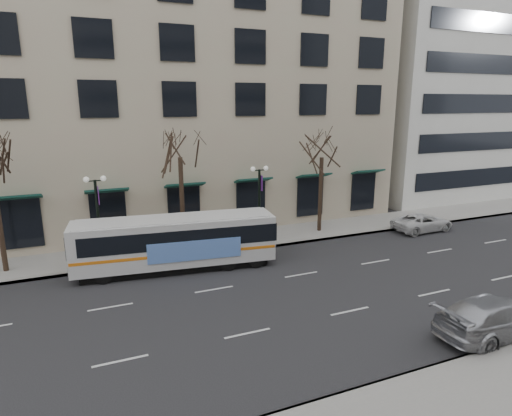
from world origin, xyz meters
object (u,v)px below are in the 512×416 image
tree_far_mid (179,142)px  city_bus (177,241)px  white_pickup (422,222)px  tree_far_right (322,144)px  silver_car (495,316)px  lamp_post_left (98,215)px  lamp_post_right (259,200)px

tree_far_mid → city_bus: tree_far_mid is taller
tree_far_mid → white_pickup: size_ratio=1.84×
city_bus → white_pickup: 18.28m
tree_far_right → city_bus: tree_far_right is taller
white_pickup → city_bus: bearing=89.9°
tree_far_mid → silver_car: tree_far_mid is taller
tree_far_mid → lamp_post_left: bearing=-173.1°
tree_far_right → white_pickup: size_ratio=1.73×
tree_far_mid → lamp_post_right: bearing=-6.8°
lamp_post_left → silver_car: size_ratio=0.95×
tree_far_right → city_bus: 12.41m
tree_far_right → tree_far_mid: bearing=180.0°
tree_far_right → lamp_post_left: size_ratio=1.55×
lamp_post_left → white_pickup: lamp_post_left is taller
city_bus → silver_car: city_bus is taller
tree_far_mid → silver_car: (9.26, -15.00, -6.11)m
silver_car → white_pickup: silver_car is taller
lamp_post_right → tree_far_mid: bearing=173.2°
tree_far_right → city_bus: bearing=-164.8°
lamp_post_left → city_bus: (3.94, -2.41, -1.30)m
tree_far_mid → silver_car: size_ratio=1.56×
tree_far_right → lamp_post_right: tree_far_right is taller
tree_far_mid → city_bus: 6.15m
tree_far_right → lamp_post_right: (-4.99, -0.60, -3.48)m
tree_far_mid → white_pickup: 18.48m
tree_far_right → lamp_post_left: bearing=-177.7°
lamp_post_right → tree_far_right: bearing=6.9°
city_bus → lamp_post_right: bearing=28.5°
lamp_post_right → city_bus: 6.65m
tree_far_mid → city_bus: bearing=-109.3°
lamp_post_right → city_bus: lamp_post_right is taller
city_bus → silver_car: (10.32, -11.99, -0.85)m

